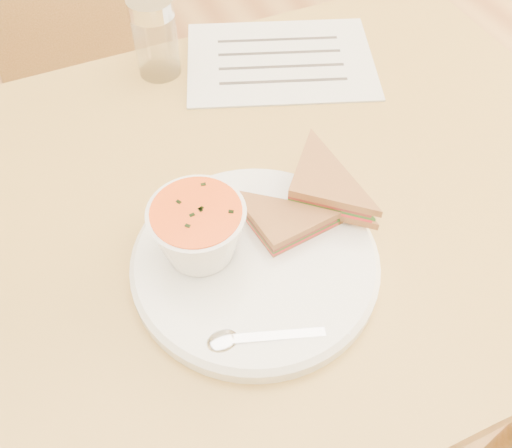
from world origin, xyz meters
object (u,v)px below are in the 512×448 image
condiment_shaker (155,37)px  chair_far (133,129)px  dining_table (247,338)px  plate (255,263)px  soup_bowl (199,233)px

condiment_shaker → chair_far: bearing=96.1°
chair_far → condiment_shaker: bearing=86.1°
dining_table → condiment_shaker: 0.52m
plate → condiment_shaker: (0.01, 0.38, 0.05)m
dining_table → plate: bearing=-105.5°
dining_table → chair_far: (-0.04, 0.53, 0.06)m
soup_bowl → dining_table: bearing=40.2°
dining_table → plate: plate is taller
plate → soup_bowl: 0.07m
soup_bowl → chair_far: bearing=86.3°
dining_table → condiment_shaker: condiment_shaker is taller
chair_far → condiment_shaker: 0.44m
soup_bowl → condiment_shaker: (0.06, 0.35, 0.01)m
chair_far → soup_bowl: chair_far is taller
soup_bowl → condiment_shaker: bearing=79.6°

